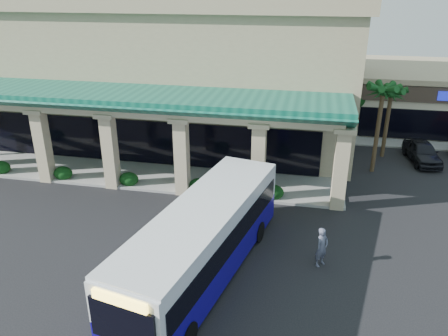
% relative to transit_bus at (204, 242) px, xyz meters
% --- Properties ---
extents(ground, '(110.00, 110.00, 0.00)m').
position_rel_transit_bus_xyz_m(ground, '(-0.21, 2.33, -1.67)').
color(ground, black).
extents(main_building, '(30.80, 14.80, 11.35)m').
position_rel_transit_bus_xyz_m(main_building, '(-8.21, 18.33, 4.01)').
color(main_building, tan).
rests_on(main_building, ground).
extents(arcade, '(30.00, 6.20, 5.70)m').
position_rel_transit_bus_xyz_m(arcade, '(-8.21, 9.13, 1.18)').
color(arcade, '#0E5645').
rests_on(arcade, ground).
extents(palm_0, '(2.40, 2.40, 6.60)m').
position_rel_transit_bus_xyz_m(palm_0, '(8.29, 13.33, 1.63)').
color(palm_0, '#114217').
rests_on(palm_0, ground).
extents(palm_1, '(2.40, 2.40, 5.80)m').
position_rel_transit_bus_xyz_m(palm_1, '(9.29, 16.33, 1.23)').
color(palm_1, '#114217').
rests_on(palm_1, ground).
extents(broadleaf_tree, '(2.60, 2.60, 4.81)m').
position_rel_transit_bus_xyz_m(broadleaf_tree, '(7.29, 21.33, 0.74)').
color(broadleaf_tree, black).
rests_on(broadleaf_tree, ground).
extents(transit_bus, '(5.13, 12.24, 3.33)m').
position_rel_transit_bus_xyz_m(transit_bus, '(0.00, 0.00, 0.00)').
color(transit_bus, '#12088D').
rests_on(transit_bus, ground).
extents(pedestrian, '(0.77, 0.81, 1.86)m').
position_rel_transit_bus_xyz_m(pedestrian, '(4.92, 1.79, -0.74)').
color(pedestrian, '#54586E').
rests_on(pedestrian, ground).
extents(car_silver, '(2.32, 4.56, 1.49)m').
position_rel_transit_bus_xyz_m(car_silver, '(11.85, 15.80, -0.92)').
color(car_silver, black).
rests_on(car_silver, ground).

